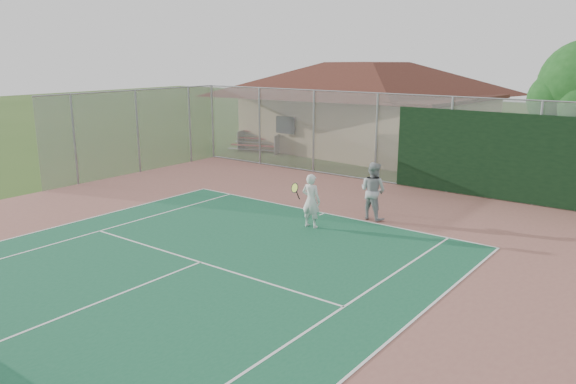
% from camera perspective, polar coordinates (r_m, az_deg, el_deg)
% --- Properties ---
extents(back_fence, '(20.08, 0.11, 3.53)m').
position_cam_1_polar(back_fence, '(21.16, 16.35, 4.31)').
color(back_fence, gray).
rests_on(back_fence, ground).
extents(side_fence_left, '(0.08, 9.00, 3.50)m').
position_cam_1_polar(side_fence_left, '(24.86, -15.02, 5.94)').
color(side_fence_left, gray).
rests_on(side_fence_left, ground).
extents(clubhouse, '(13.23, 9.42, 5.42)m').
position_cam_1_polar(clubhouse, '(29.95, 7.93, 9.47)').
color(clubhouse, tan).
rests_on(clubhouse, ground).
extents(bleachers, '(3.08, 2.30, 0.98)m').
position_cam_1_polar(bleachers, '(29.77, -2.81, 5.23)').
color(bleachers, '#AC2D27').
rests_on(bleachers, ground).
extents(player_white_front, '(0.86, 0.66, 1.59)m').
position_cam_1_polar(player_white_front, '(16.34, 2.33, -0.92)').
color(player_white_front, silver).
rests_on(player_white_front, ground).
extents(player_grey_back, '(0.93, 0.76, 1.77)m').
position_cam_1_polar(player_grey_back, '(17.32, 8.62, 0.06)').
color(player_grey_back, '#A6A8AB').
rests_on(player_grey_back, ground).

